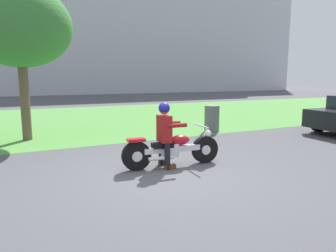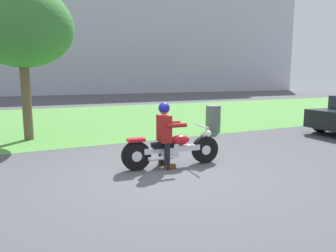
{
  "view_description": "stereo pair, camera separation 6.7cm",
  "coord_description": "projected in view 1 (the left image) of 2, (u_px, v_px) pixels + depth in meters",
  "views": [
    {
      "loc": [
        -2.45,
        -5.24,
        1.87
      ],
      "look_at": [
        0.43,
        0.63,
        0.85
      ],
      "focal_mm": 32.68,
      "sensor_mm": 36.0,
      "label": 1
    },
    {
      "loc": [
        -2.39,
        -5.27,
        1.87
      ],
      "look_at": [
        0.43,
        0.63,
        0.85
      ],
      "focal_mm": 32.68,
      "sensor_mm": 36.0,
      "label": 2
    }
  ],
  "objects": [
    {
      "name": "ground",
      "position": [
        162.0,
        175.0,
        6.0
      ],
      "size": [
        120.0,
        120.0,
        0.0
      ],
      "primitive_type": "plane",
      "color": "#4C4C51"
    },
    {
      "name": "grass_verge",
      "position": [
        78.0,
        119.0,
        14.12
      ],
      "size": [
        60.0,
        12.0,
        0.01
      ],
      "primitive_type": "cube",
      "color": "#549342",
      "rests_on": "ground"
    },
    {
      "name": "stadium_facade",
      "position": [
        88.0,
        23.0,
        37.93
      ],
      "size": [
        60.52,
        8.0,
        17.37
      ],
      "primitive_type": "cube",
      "color": "silver",
      "rests_on": "ground"
    },
    {
      "name": "motorcycle_lead",
      "position": [
        172.0,
        149.0,
        6.51
      ],
      "size": [
        2.19,
        0.66,
        0.86
      ],
      "rotation": [
        0.0,
        0.0,
        -0.08
      ],
      "color": "black",
      "rests_on": "ground"
    },
    {
      "name": "rider_lead",
      "position": [
        165.0,
        130.0,
        6.39
      ],
      "size": [
        0.57,
        0.49,
        1.38
      ],
      "rotation": [
        0.0,
        0.0,
        -0.08
      ],
      "color": "black",
      "rests_on": "ground"
    },
    {
      "name": "tree_roadside",
      "position": [
        20.0,
        27.0,
        8.87
      ],
      "size": [
        2.98,
        2.98,
        4.56
      ],
      "color": "brown",
      "rests_on": "ground"
    },
    {
      "name": "trash_can",
      "position": [
        212.0,
        119.0,
        10.75
      ],
      "size": [
        0.52,
        0.52,
        0.93
      ],
      "primitive_type": "cylinder",
      "color": "#595E5B",
      "rests_on": "ground"
    }
  ]
}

